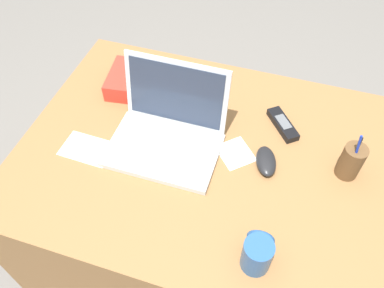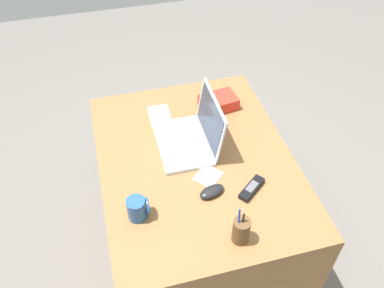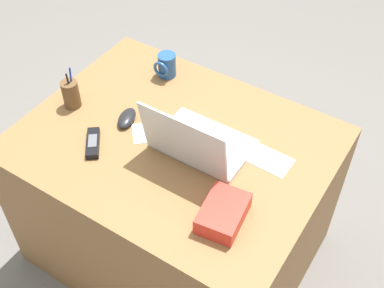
{
  "view_description": "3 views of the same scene",
  "coord_description": "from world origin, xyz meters",
  "px_view_note": "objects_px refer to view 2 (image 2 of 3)",
  "views": [
    {
      "loc": [
        0.21,
        -0.73,
        1.67
      ],
      "look_at": [
        -0.0,
        -0.05,
        0.8
      ],
      "focal_mm": 36.58,
      "sensor_mm": 36.0,
      "label": 1
    },
    {
      "loc": [
        1.2,
        -0.33,
        2.05
      ],
      "look_at": [
        -0.03,
        -0.01,
        0.77
      ],
      "focal_mm": 37.7,
      "sensor_mm": 36.0,
      "label": 2
    },
    {
      "loc": [
        -0.76,
        1.06,
        2.03
      ],
      "look_at": [
        -0.09,
        0.02,
        0.75
      ],
      "focal_mm": 47.35,
      "sensor_mm": 36.0,
      "label": 3
    }
  ],
  "objects_px": {
    "computer_mouse": "(212,191)",
    "cordless_phone": "(252,188)",
    "laptop": "(192,135)",
    "pen_holder": "(241,230)",
    "coffee_mug_white": "(138,209)",
    "snack_bag": "(218,102)"
  },
  "relations": [
    {
      "from": "snack_bag",
      "to": "coffee_mug_white",
      "type": "bearing_deg",
      "value": -41.88
    },
    {
      "from": "coffee_mug_white",
      "to": "pen_holder",
      "type": "bearing_deg",
      "value": 60.39
    },
    {
      "from": "pen_holder",
      "to": "snack_bag",
      "type": "xyz_separation_m",
      "value": [
        -0.77,
        0.16,
        -0.03
      ]
    },
    {
      "from": "computer_mouse",
      "to": "cordless_phone",
      "type": "xyz_separation_m",
      "value": [
        0.02,
        0.17,
        -0.0
      ]
    },
    {
      "from": "snack_bag",
      "to": "pen_holder",
      "type": "bearing_deg",
      "value": -11.42
    },
    {
      "from": "computer_mouse",
      "to": "pen_holder",
      "type": "distance_m",
      "value": 0.24
    },
    {
      "from": "computer_mouse",
      "to": "cordless_phone",
      "type": "relative_size",
      "value": 0.81
    },
    {
      "from": "computer_mouse",
      "to": "coffee_mug_white",
      "type": "xyz_separation_m",
      "value": [
        0.03,
        -0.31,
        0.03
      ]
    },
    {
      "from": "computer_mouse",
      "to": "pen_holder",
      "type": "bearing_deg",
      "value": -7.18
    },
    {
      "from": "cordless_phone",
      "to": "pen_holder",
      "type": "distance_m",
      "value": 0.25
    },
    {
      "from": "laptop",
      "to": "pen_holder",
      "type": "distance_m",
      "value": 0.55
    },
    {
      "from": "computer_mouse",
      "to": "snack_bag",
      "type": "bearing_deg",
      "value": 142.68
    },
    {
      "from": "cordless_phone",
      "to": "pen_holder",
      "type": "relative_size",
      "value": 0.77
    },
    {
      "from": "coffee_mug_white",
      "to": "laptop",
      "type": "bearing_deg",
      "value": 138.26
    },
    {
      "from": "computer_mouse",
      "to": "snack_bag",
      "type": "xyz_separation_m",
      "value": [
        -0.54,
        0.2,
        0.02
      ]
    },
    {
      "from": "coffee_mug_white",
      "to": "pen_holder",
      "type": "xyz_separation_m",
      "value": [
        0.2,
        0.35,
        0.01
      ]
    },
    {
      "from": "laptop",
      "to": "cordless_phone",
      "type": "relative_size",
      "value": 2.44
    },
    {
      "from": "laptop",
      "to": "snack_bag",
      "type": "bearing_deg",
      "value": 137.9
    },
    {
      "from": "cordless_phone",
      "to": "snack_bag",
      "type": "distance_m",
      "value": 0.56
    },
    {
      "from": "coffee_mug_white",
      "to": "pen_holder",
      "type": "distance_m",
      "value": 0.41
    },
    {
      "from": "coffee_mug_white",
      "to": "snack_bag",
      "type": "height_order",
      "value": "coffee_mug_white"
    },
    {
      "from": "snack_bag",
      "to": "laptop",
      "type": "bearing_deg",
      "value": -42.1
    }
  ]
}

